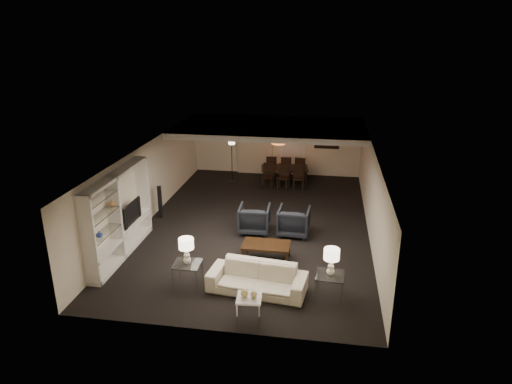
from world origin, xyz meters
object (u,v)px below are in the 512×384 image
object	(u,v)px
side_table_left	(188,274)
chair_nl	(268,176)
sofa	(257,278)
chair_fm	(286,167)
armchair_right	(294,221)
marble_table	(249,308)
table_lamp_left	(187,251)
vase_amber	(112,203)
side_table_right	(330,286)
television	(129,212)
armchair_left	(254,219)
chair_fl	(272,167)
floor_speaker	(160,202)
vase_blue	(99,234)
chair_fr	(301,168)
coffee_table	(266,252)
chair_nr	(299,178)
chair_nm	(283,177)
floor_lamp	(232,160)
table_lamp_right	(331,262)
pendant_light	(279,141)

from	to	relation	value
side_table_left	chair_nl	bearing A→B (deg)	82.69
sofa	chair_fm	bearing A→B (deg)	97.76
armchair_right	marble_table	world-z (taller)	armchair_right
chair_nl	side_table_left	bearing A→B (deg)	-91.22
table_lamp_left	vase_amber	distance (m)	2.54
side_table_right	vase_amber	xyz separation A→B (m)	(-5.65, 0.93, 1.35)
television	armchair_left	bearing A→B (deg)	-65.12
side_table_left	chair_fl	world-z (taller)	chair_fl
chair_nl	floor_speaker	bearing A→B (deg)	-125.56
sofa	side_table_left	xyz separation A→B (m)	(-1.70, 0.00, -0.04)
chair_fl	table_lamp_left	bearing A→B (deg)	82.94
marble_table	vase_blue	bearing A→B (deg)	162.88
television	chair_fr	world-z (taller)	television
table_lamp_left	coffee_table	bearing A→B (deg)	43.26
coffee_table	chair_nr	xyz separation A→B (m)	(0.45, 5.81, 0.25)
chair_nl	sofa	bearing A→B (deg)	-78.14
side_table_left	chair_nm	xyz separation A→B (m)	(1.55, 7.41, 0.18)
chair_fm	floor_lamp	size ratio (longest dim) A/B	0.53
coffee_table	table_lamp_right	distance (m)	2.44
floor_speaker	table_lamp_left	bearing A→B (deg)	-71.66
side_table_right	armchair_left	bearing A→B (deg)	124.88
side_table_left	chair_nm	size ratio (longest dim) A/B	0.66
side_table_left	pendant_light	bearing A→B (deg)	79.53
armchair_right	chair_fl	size ratio (longest dim) A/B	0.98
coffee_table	marble_table	bearing A→B (deg)	-90.00
table_lamp_right	vase_amber	distance (m)	5.77
side_table_right	table_lamp_right	world-z (taller)	table_lamp_right
pendant_light	chair_nl	bearing A→B (deg)	171.81
chair_fl	armchair_right	bearing A→B (deg)	103.16
vase_amber	armchair_left	bearing A→B (deg)	35.28
table_lamp_right	chair_nl	size ratio (longest dim) A/B	0.68
chair_nm	floor_lamp	distance (m)	2.22
television	floor_lamp	xyz separation A→B (m)	(1.65, 6.16, -0.15)
coffee_table	chair_fr	bearing A→B (deg)	86.37
floor_speaker	television	bearing A→B (deg)	-102.30
chair_fl	chair_fr	world-z (taller)	same
floor_speaker	chair_nr	bearing A→B (deg)	28.82
coffee_table	table_lamp_right	xyz separation A→B (m)	(1.70, -1.60, 0.69)
chair_nr	vase_blue	bearing A→B (deg)	-124.59
coffee_table	floor_lamp	xyz separation A→B (m)	(-2.27, 6.32, 0.68)
pendant_light	marble_table	distance (m)	8.62
sofa	chair_fl	size ratio (longest dim) A/B	2.40
table_lamp_right	chair_nl	bearing A→B (deg)	108.28
coffee_table	chair_fr	size ratio (longest dim) A/B	1.32
floor_speaker	chair_fr	size ratio (longest dim) A/B	1.13
chair_nm	chair_fr	distance (m)	1.43
table_lamp_left	chair_fl	xyz separation A→B (m)	(0.95, 8.71, -0.44)
coffee_table	chair_fl	size ratio (longest dim) A/B	1.32
coffee_table	floor_speaker	distance (m)	4.51
armchair_right	side_table_right	distance (m)	3.48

